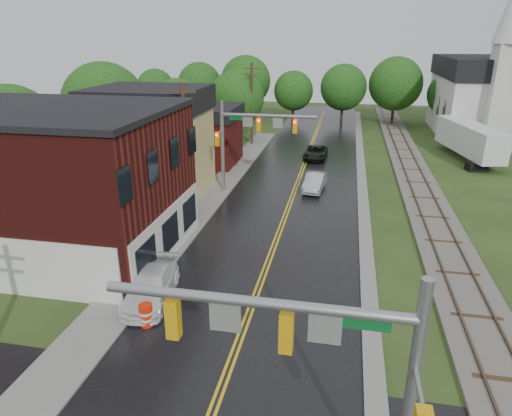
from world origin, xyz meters
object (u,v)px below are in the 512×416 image
(tree_left_b, at_px, (106,107))
(sedan_silver, at_px, (315,182))
(traffic_signal_far, at_px, (249,131))
(semi_trailer, at_px, (470,139))
(construction_barrel, at_px, (146,315))
(suv_dark, at_px, (316,153))
(utility_pole_c, at_px, (252,103))
(pickup_white, at_px, (151,287))
(traffic_signal_near, at_px, (318,355))
(utility_pole_b, at_px, (186,148))
(brick_building, at_px, (48,181))
(tree_left_c, at_px, (179,108))
(church, at_px, (487,88))
(tree_left_a, at_px, (13,134))
(tree_left_e, at_px, (238,99))

(tree_left_b, xyz_separation_m, sedan_silver, (19.40, -3.15, -5.04))
(tree_left_b, bearing_deg, traffic_signal_far, -18.81)
(semi_trailer, xyz_separation_m, construction_barrel, (-20.10, -32.70, -1.63))
(suv_dark, height_order, semi_trailer, semi_trailer)
(utility_pole_c, relative_size, suv_dark, 1.95)
(pickup_white, bearing_deg, traffic_signal_near, -53.91)
(traffic_signal_far, bearing_deg, suv_dark, 69.74)
(semi_trailer, distance_m, construction_barrel, 38.42)
(utility_pole_b, height_order, construction_barrel, utility_pole_b)
(traffic_signal_far, relative_size, sedan_silver, 1.79)
(traffic_signal_near, distance_m, sedan_silver, 27.16)
(brick_building, relative_size, traffic_signal_near, 1.95)
(traffic_signal_near, bearing_deg, brick_building, 140.83)
(pickup_white, bearing_deg, tree_left_c, 100.19)
(church, height_order, utility_pole_b, church)
(utility_pole_c, xyz_separation_m, tree_left_c, (-7.05, -4.10, -0.21))
(tree_left_a, bearing_deg, pickup_white, -36.38)
(pickup_white, distance_m, construction_barrel, 2.11)
(utility_pole_c, bearing_deg, tree_left_c, -149.80)
(tree_left_b, bearing_deg, tree_left_e, 57.26)
(traffic_signal_far, distance_m, tree_left_e, 19.65)
(brick_building, xyz_separation_m, tree_left_e, (3.64, 30.90, 0.66))
(traffic_signal_far, distance_m, tree_left_c, 16.56)
(tree_left_e, distance_m, semi_trailer, 25.29)
(tree_left_c, bearing_deg, tree_left_a, -108.43)
(utility_pole_b, distance_m, utility_pole_c, 22.00)
(traffic_signal_far, bearing_deg, utility_pole_c, 101.09)
(traffic_signal_near, bearing_deg, semi_trailer, 72.51)
(tree_left_c, xyz_separation_m, semi_trailer, (29.77, 1.61, -2.37))
(sedan_silver, bearing_deg, utility_pole_b, -135.80)
(traffic_signal_near, distance_m, utility_pole_b, 22.49)
(utility_pole_c, xyz_separation_m, semi_trailer, (22.72, -2.50, -2.57))
(sedan_silver, bearing_deg, tree_left_c, 149.36)
(traffic_signal_near, bearing_deg, tree_left_b, 125.49)
(brick_building, height_order, suv_dark, brick_building)
(pickup_white, height_order, semi_trailer, semi_trailer)
(traffic_signal_far, bearing_deg, semi_trailer, 36.80)
(construction_barrel, bearing_deg, utility_pole_b, 101.21)
(tree_left_e, relative_size, pickup_white, 1.70)
(semi_trailer, bearing_deg, tree_left_c, -176.91)
(tree_left_b, height_order, semi_trailer, tree_left_b)
(utility_pole_b, distance_m, tree_left_e, 23.99)
(church, height_order, traffic_signal_far, church)
(sedan_silver, height_order, pickup_white, pickup_white)
(traffic_signal_near, bearing_deg, utility_pole_b, 117.19)
(traffic_signal_near, xyz_separation_m, traffic_signal_far, (-6.94, 25.00, 0.01))
(tree_left_b, xyz_separation_m, semi_trailer, (33.77, 9.61, -3.57))
(traffic_signal_far, relative_size, utility_pole_b, 0.82)
(suv_dark, bearing_deg, utility_pole_b, -112.42)
(church, bearing_deg, traffic_signal_far, -131.27)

